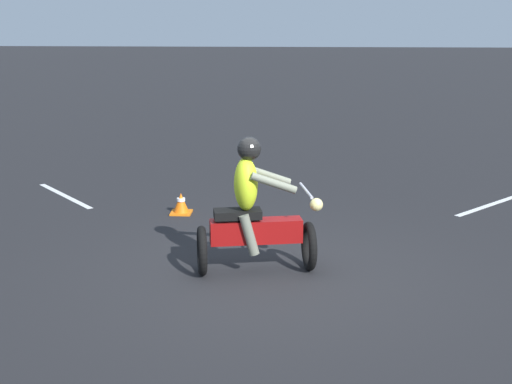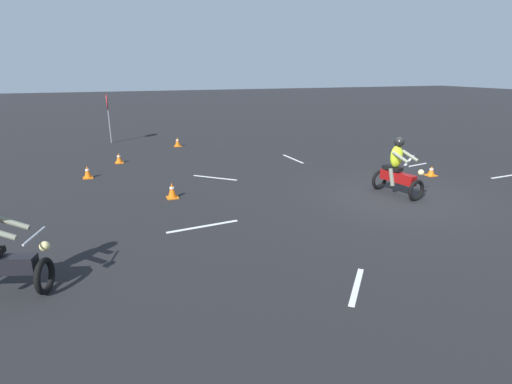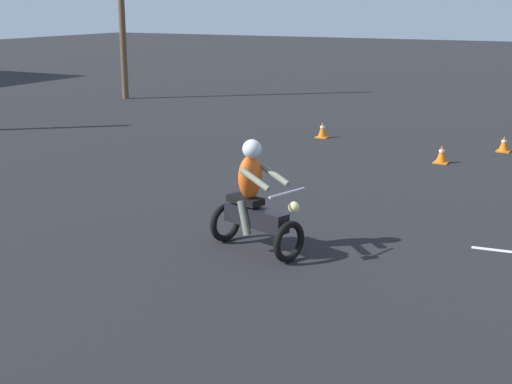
{
  "view_description": "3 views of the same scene",
  "coord_description": "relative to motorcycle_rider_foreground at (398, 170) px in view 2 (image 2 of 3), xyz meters",
  "views": [
    {
      "loc": [
        -0.33,
        7.97,
        3.05
      ],
      "look_at": [
        0.2,
        -0.15,
        1.0
      ],
      "focal_mm": 50.0,
      "sensor_mm": 36.0,
      "label": 1
    },
    {
      "loc": [
        -8.69,
        7.44,
        3.48
      ],
      "look_at": [
        -0.88,
        4.56,
        0.9
      ],
      "focal_mm": 28.0,
      "sensor_mm": 36.0,
      "label": 2
    },
    {
      "loc": [
        -10.76,
        4.73,
        3.54
      ],
      "look_at": [
        -1.96,
        9.27,
        0.9
      ],
      "focal_mm": 50.0,
      "sensor_mm": 36.0,
      "label": 3
    }
  ],
  "objects": [
    {
      "name": "ground_plane",
      "position": [
        -0.24,
        0.14,
        -0.73
      ],
      "size": [
        120.0,
        120.0,
        0.0
      ],
      "primitive_type": "plane",
      "color": "black"
    },
    {
      "name": "motorcycle_rider_foreground",
      "position": [
        0.0,
        0.0,
        0.0
      ],
      "size": [
        1.55,
        0.89,
        1.66
      ],
      "rotation": [
        0.0,
        0.0,
        1.77
      ],
      "color": "black",
      "rests_on": "ground"
    },
    {
      "name": "stop_sign",
      "position": [
        11.7,
        7.53,
        0.91
      ],
      "size": [
        0.7,
        0.08,
        2.3
      ],
      "color": "slate",
      "rests_on": "ground"
    },
    {
      "name": "traffic_cone_near_left",
      "position": [
        5.0,
        8.39,
        -0.53
      ],
      "size": [
        0.32,
        0.32,
        0.41
      ],
      "color": "orange",
      "rests_on": "ground"
    },
    {
      "name": "traffic_cone_near_right",
      "position": [
        1.31,
        -2.52,
        -0.57
      ],
      "size": [
        0.32,
        0.32,
        0.33
      ],
      "color": "orange",
      "rests_on": "ground"
    },
    {
      "name": "traffic_cone_mid_left",
      "position": [
        1.89,
        6.1,
        -0.51
      ],
      "size": [
        0.32,
        0.32,
        0.44
      ],
      "color": "orange",
      "rests_on": "ground"
    },
    {
      "name": "traffic_cone_far_right",
      "position": [
        6.97,
        7.33,
        -0.54
      ],
      "size": [
        0.32,
        0.32,
        0.39
      ],
      "color": "orange",
      "rests_on": "ground"
    },
    {
      "name": "traffic_cone_far_center",
      "position": [
        9.63,
        4.64,
        -0.52
      ],
      "size": [
        0.32,
        0.32,
        0.43
      ],
      "color": "orange",
      "rests_on": "ground"
    },
    {
      "name": "lane_stripe_e",
      "position": [
        5.32,
        0.74,
        -0.72
      ],
      "size": [
        1.69,
        0.18,
        0.01
      ],
      "primitive_type": "cube",
      "rotation": [
        0.0,
        0.0,
        1.62
      ],
      "color": "silver",
      "rests_on": "ground"
    },
    {
      "name": "lane_stripe_ne",
      "position": [
        3.58,
        4.43,
        -0.72
      ],
      "size": [
        1.15,
        1.25,
        0.01
      ],
      "primitive_type": "cube",
      "rotation": [
        0.0,
        0.0,
        2.41
      ],
      "color": "silver",
      "rests_on": "ground"
    },
    {
      "name": "lane_stripe_n",
      "position": [
        -0.49,
        5.77,
        -0.72
      ],
      "size": [
        0.27,
        1.71,
        0.01
      ],
      "primitive_type": "cube",
      "rotation": [
        0.0,
        0.0,
        3.24
      ],
      "color": "silver",
      "rests_on": "ground"
    },
    {
      "name": "lane_stripe_nw",
      "position": [
        -3.98,
        3.97,
        -0.72
      ],
      "size": [
        1.03,
        0.92,
        0.01
      ],
      "primitive_type": "cube",
      "rotation": [
        0.0,
        0.0,
        4.0
      ],
      "color": "silver",
      "rests_on": "ground"
    },
    {
      "name": "lane_stripe_s",
      "position": [
        0.37,
        -4.78,
        -0.72
      ],
      "size": [
        0.18,
        1.25,
        0.01
      ],
      "primitive_type": "cube",
      "rotation": [
        0.0,
        0.0,
        6.35
      ],
      "color": "silver",
      "rests_on": "ground"
    },
    {
      "name": "lane_stripe_se",
      "position": [
        3.5,
        -3.5,
        -0.72
      ],
      "size": [
        1.45,
        1.65,
        0.01
      ],
      "primitive_type": "cube",
      "rotation": [
        0.0,
        0.0,
        7.0
      ],
      "color": "silver",
      "rests_on": "ground"
    }
  ]
}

